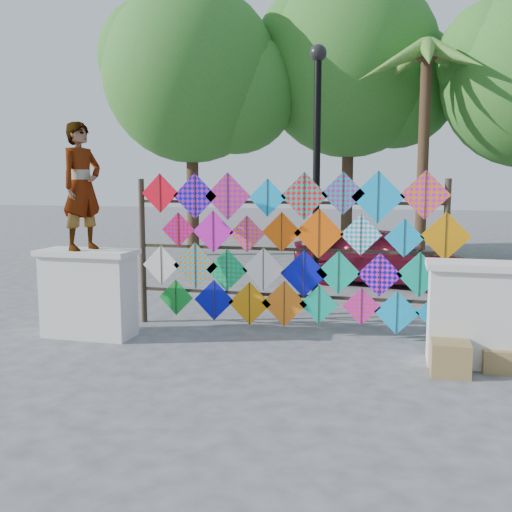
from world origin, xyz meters
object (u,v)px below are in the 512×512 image
at_px(vendor_woman, 82,186).
at_px(lamppost, 317,155).
at_px(sedan, 379,255).
at_px(kite_rack, 291,251).

relative_size(vendor_woman, lamppost, 0.41).
bearing_deg(vendor_woman, sedan, -17.87).
height_order(kite_rack, vendor_woman, vendor_woman).
relative_size(kite_rack, lamppost, 1.12).
distance_m(vendor_woman, lamppost, 3.79).
bearing_deg(lamppost, vendor_woman, -144.12).
relative_size(vendor_woman, sedan, 0.48).
xyz_separation_m(sedan, lamppost, (-0.96, -3.24, 2.05)).
xyz_separation_m(kite_rack, sedan, (1.15, 4.52, -0.59)).
xyz_separation_m(vendor_woman, lamppost, (3.04, 2.20, 0.50)).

